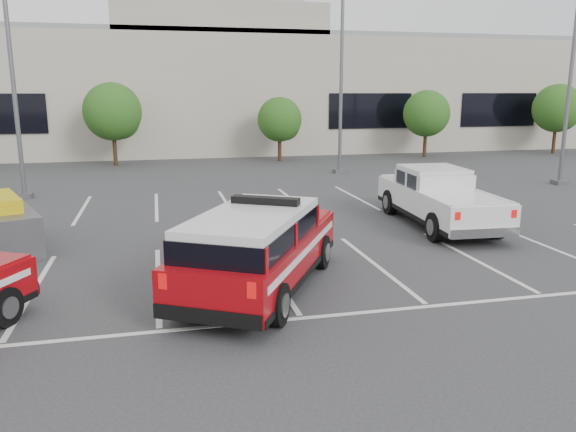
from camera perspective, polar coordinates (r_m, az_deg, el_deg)
The scene contains 12 objects.
ground at distance 13.69m, azimuth -1.63°, elevation -5.84°, with size 120.00×120.00×0.00m, color #303032.
stall_markings at distance 17.95m, azimuth -4.51°, elevation -1.39°, with size 23.00×15.00×0.01m, color silver.
convention_building at distance 44.69m, azimuth -9.87°, elevation 12.88°, with size 60.00×16.99×13.20m.
tree_mid_left at distance 34.88m, azimuth -17.25°, elevation 9.90°, with size 3.37×3.37×4.85m.
tree_mid_right at distance 35.66m, azimuth -0.73°, elevation 9.63°, with size 2.77×2.77×3.99m.
tree_right at distance 39.04m, azimuth 13.97°, elevation 9.91°, with size 3.07×3.07×4.42m.
tree_far_right at distance 44.46m, azimuth 25.72°, elevation 9.68°, with size 3.37×3.37×4.85m.
light_pole_left at distance 25.34m, azimuth -26.26°, elevation 13.26°, with size 0.90×0.60×10.24m.
light_pole_mid at distance 30.30m, azimuth 5.44°, elevation 14.13°, with size 0.90×0.60×10.24m.
light_pole_right at distance 29.38m, azimuth 26.81°, elevation 12.93°, with size 0.90×0.60×10.24m.
fire_chief_suv at distance 12.34m, azimuth -2.97°, elevation -3.91°, with size 4.64×6.02×2.02m.
white_pickup at distance 19.08m, azimuth 14.98°, elevation 1.30°, with size 2.45×6.16×1.85m.
Camera 1 is at (-2.58, -12.74, 4.32)m, focal length 35.00 mm.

